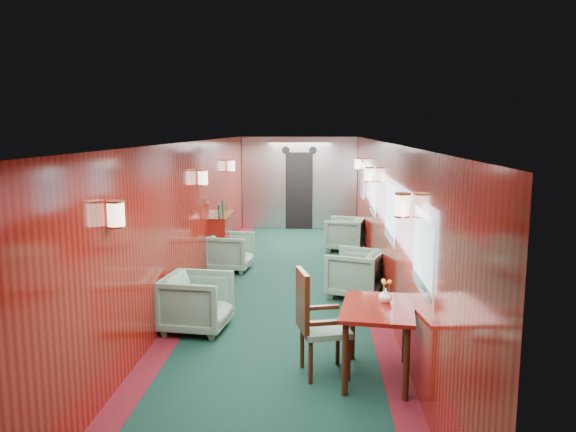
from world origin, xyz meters
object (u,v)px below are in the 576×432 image
object	(u,v)px
side_chair	(315,319)
armchair_left_near	(197,303)
dining_table	(378,318)
armchair_right_far	(345,234)
credenza	(222,239)
armchair_right_near	(355,273)
armchair_left_far	(231,252)

from	to	relation	value
side_chair	armchair_left_near	bearing A→B (deg)	126.59
dining_table	armchair_left_near	xyz separation A→B (m)	(-2.19, 1.30, -0.29)
dining_table	armchair_right_far	distance (m)	6.29
credenza	armchair_left_near	world-z (taller)	credenza
dining_table	armchair_left_near	distance (m)	2.56
credenza	armchair_right_near	xyz separation A→B (m)	(2.43, -1.90, -0.14)
side_chair	armchair_left_far	xyz separation A→B (m)	(-1.59, 4.40, -0.27)
armchair_left_near	dining_table	bearing A→B (deg)	-113.57
dining_table	armchair_left_near	size ratio (longest dim) A/B	1.39
credenza	armchair_right_far	size ratio (longest dim) A/B	1.62
armchair_left_near	armchair_right_near	world-z (taller)	armchair_left_near
dining_table	armchair_left_far	xyz separation A→B (m)	(-2.24, 4.44, -0.31)
side_chair	armchair_left_near	size ratio (longest dim) A/B	1.40
armchair_left_near	armchair_left_far	xyz separation A→B (m)	(-0.06, 3.14, -0.03)
armchair_left_far	armchair_right_far	size ratio (longest dim) A/B	0.98
credenza	side_chair	bearing A→B (deg)	-69.11
dining_table	armchair_right_near	bearing A→B (deg)	98.66
armchair_right_near	armchair_left_near	bearing A→B (deg)	-32.59
armchair_left_near	armchair_right_near	bearing A→B (deg)	-45.57
side_chair	credenza	xyz separation A→B (m)	(-1.83, 4.78, -0.12)
credenza	armchair_left_near	size ratio (longest dim) A/B	1.54
armchair_left_near	armchair_right_far	bearing A→B (deg)	-15.97
armchair_left_near	armchair_right_far	size ratio (longest dim) A/B	1.05
armchair_left_far	armchair_right_far	bearing A→B (deg)	-43.32
armchair_right_far	side_chair	bearing A→B (deg)	6.90
dining_table	armchair_left_far	bearing A→B (deg)	124.60
side_chair	armchair_left_near	distance (m)	2.00
armchair_left_far	armchair_right_near	bearing A→B (deg)	-117.94
credenza	armchair_left_far	bearing A→B (deg)	-58.89
armchair_right_far	armchair_left_near	bearing A→B (deg)	-10.79
credenza	armchair_left_far	xyz separation A→B (m)	(0.23, -0.38, -0.16)
armchair_right_near	side_chair	bearing A→B (deg)	8.24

